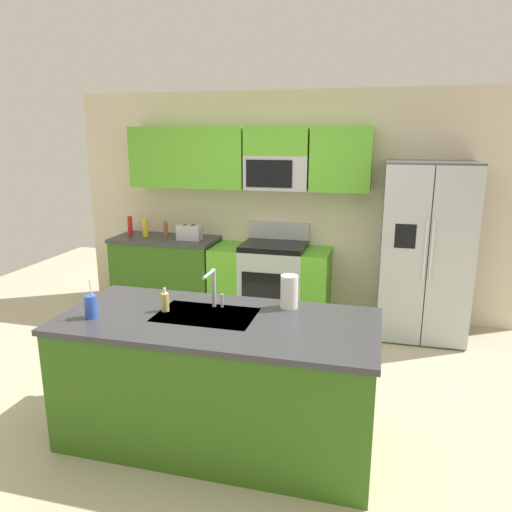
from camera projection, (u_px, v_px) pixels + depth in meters
ground_plane at (236, 395)px, 4.04m from camera, size 9.00×9.00×0.00m
kitchen_wall_unit at (275, 191)px, 5.67m from camera, size 5.20×0.43×2.60m
back_counter at (167, 273)px, 5.97m from camera, size 1.26×0.63×0.90m
range_oven at (271, 281)px, 5.65m from camera, size 1.36×0.61×1.10m
refrigerator at (425, 251)px, 5.06m from camera, size 0.90×0.76×1.85m
island_counter at (219, 378)px, 3.38m from camera, size 2.16×0.98×0.90m
toaster at (190, 232)px, 5.71m from camera, size 0.28×0.16×0.18m
pepper_mill at (166, 230)px, 5.83m from camera, size 0.05×0.05×0.19m
bottle_red at (130, 226)px, 5.95m from camera, size 0.06×0.06×0.24m
bottle_yellow at (145, 227)px, 5.89m from camera, size 0.07×0.07×0.22m
sink_faucet at (213, 285)px, 3.44m from camera, size 0.08×0.21×0.28m
drink_cup_blue at (91, 306)px, 3.27m from camera, size 0.08×0.08×0.28m
soap_dispenser at (165, 302)px, 3.40m from camera, size 0.06×0.06×0.17m
paper_towel_roll at (289, 292)px, 3.45m from camera, size 0.12×0.12×0.24m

